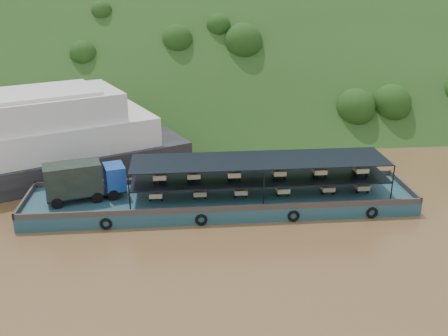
{
  "coord_description": "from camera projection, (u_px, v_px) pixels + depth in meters",
  "views": [
    {
      "loc": [
        -5.97,
        -40.2,
        19.95
      ],
      "look_at": [
        -2.0,
        3.0,
        3.2
      ],
      "focal_mm": 40.0,
      "sensor_mm": 36.0,
      "label": 1
    }
  ],
  "objects": [
    {
      "name": "cargo_barge",
      "position": [
        209.0,
        196.0,
        45.56
      ],
      "size": [
        35.0,
        7.18,
        4.71
      ],
      "color": "#154349",
      "rests_on": "ground"
    },
    {
      "name": "ground",
      "position": [
        249.0,
        212.0,
        45.04
      ],
      "size": [
        160.0,
        160.0,
        0.0
      ],
      "primitive_type": "plane",
      "color": "brown",
      "rests_on": "ground"
    },
    {
      "name": "hillside",
      "position": [
        217.0,
        111.0,
        78.48
      ],
      "size": [
        140.0,
        39.6,
        39.6
      ],
      "primitive_type": "cube",
      "rotation": [
        0.79,
        0.0,
        0.0
      ],
      "color": "#1D3B15",
      "rests_on": "ground"
    }
  ]
}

